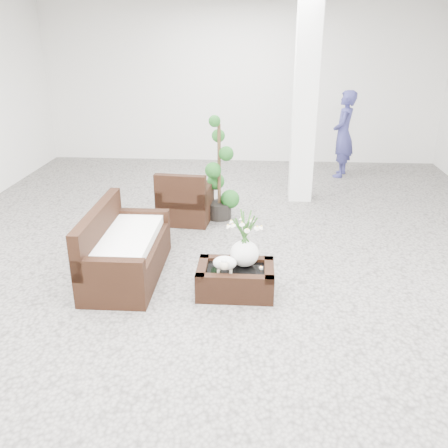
# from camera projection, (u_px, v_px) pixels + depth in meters

# --- Properties ---
(ground) EXTENTS (11.00, 11.00, 0.00)m
(ground) POSITION_uv_depth(u_px,v_px,m) (225.00, 264.00, 6.51)
(ground) COLOR gray
(ground) RESTS_ON ground
(column) EXTENTS (0.40, 0.40, 3.50)m
(column) POSITION_uv_depth(u_px,v_px,m) (305.00, 102.00, 8.37)
(column) COLOR white
(column) RESTS_ON ground
(coffee_table) EXTENTS (0.90, 0.60, 0.31)m
(coffee_table) POSITION_uv_depth(u_px,v_px,m) (235.00, 281.00, 5.76)
(coffee_table) COLOR black
(coffee_table) RESTS_ON ground
(sheep_figurine) EXTENTS (0.28, 0.23, 0.21)m
(sheep_figurine) POSITION_uv_depth(u_px,v_px,m) (225.00, 264.00, 5.58)
(sheep_figurine) COLOR white
(sheep_figurine) RESTS_ON coffee_table
(planter_narcissus) EXTENTS (0.44, 0.44, 0.80)m
(planter_narcissus) POSITION_uv_depth(u_px,v_px,m) (245.00, 235.00, 5.64)
(planter_narcissus) COLOR white
(planter_narcissus) RESTS_ON coffee_table
(tealight) EXTENTS (0.04, 0.04, 0.03)m
(tealight) POSITION_uv_depth(u_px,v_px,m) (261.00, 268.00, 5.70)
(tealight) COLOR white
(tealight) RESTS_ON coffee_table
(armchair) EXTENTS (0.87, 0.84, 0.86)m
(armchair) POSITION_uv_depth(u_px,v_px,m) (185.00, 195.00, 7.85)
(armchair) COLOR black
(armchair) RESTS_ON ground
(loveseat) EXTENTS (0.81, 1.69, 0.90)m
(loveseat) POSITION_uv_depth(u_px,v_px,m) (126.00, 243.00, 6.05)
(loveseat) COLOR black
(loveseat) RESTS_ON ground
(topiary) EXTENTS (0.44, 0.44, 1.67)m
(topiary) POSITION_uv_depth(u_px,v_px,m) (219.00, 169.00, 7.78)
(topiary) COLOR #184A18
(topiary) RESTS_ON ground
(shopper) EXTENTS (0.60, 0.75, 1.78)m
(shopper) POSITION_uv_depth(u_px,v_px,m) (343.00, 134.00, 10.06)
(shopper) COLOR navy
(shopper) RESTS_ON ground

